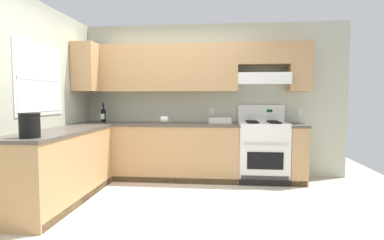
% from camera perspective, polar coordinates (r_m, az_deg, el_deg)
% --- Properties ---
extents(ground_plane, '(7.04, 7.04, 0.00)m').
position_cam_1_polar(ground_plane, '(3.91, -6.30, -15.49)').
color(ground_plane, beige).
extents(wall_back, '(4.68, 0.57, 2.55)m').
position_cam_1_polar(wall_back, '(5.15, 1.40, 5.98)').
color(wall_back, '#B7BAA3').
rests_on(wall_back, ground_plane).
extents(wall_left, '(0.47, 4.00, 2.55)m').
position_cam_1_polar(wall_left, '(4.50, -26.07, 4.11)').
color(wall_left, '#B7BAA3').
rests_on(wall_left, ground_plane).
extents(counter_back_run, '(3.60, 0.65, 0.91)m').
position_cam_1_polar(counter_back_run, '(4.99, -3.95, -5.83)').
color(counter_back_run, tan).
rests_on(counter_back_run, ground_plane).
extents(counter_left_run, '(0.63, 1.91, 0.91)m').
position_cam_1_polar(counter_left_run, '(4.21, -23.30, -7.98)').
color(counter_left_run, tan).
rests_on(counter_left_run, ground_plane).
extents(stove, '(0.76, 0.62, 1.20)m').
position_cam_1_polar(stove, '(4.97, 13.10, -5.65)').
color(stove, white).
rests_on(stove, ground_plane).
extents(wine_bottle, '(0.08, 0.08, 0.33)m').
position_cam_1_polar(wine_bottle, '(5.29, -16.27, 1.00)').
color(wine_bottle, black).
rests_on(wine_bottle, counter_back_run).
extents(bowl, '(0.36, 0.25, 0.08)m').
position_cam_1_polar(bowl, '(4.95, 5.29, -0.23)').
color(bowl, white).
rests_on(bowl, counter_back_run).
extents(bucket, '(0.21, 0.21, 0.25)m').
position_cam_1_polar(bucket, '(3.47, -28.14, -0.80)').
color(bucket, black).
rests_on(bucket, counter_left_run).
extents(paper_towel_roll, '(0.12, 0.11, 0.11)m').
position_cam_1_polar(paper_towel_roll, '(4.90, -5.15, 0.06)').
color(paper_towel_roll, white).
rests_on(paper_towel_roll, counter_back_run).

